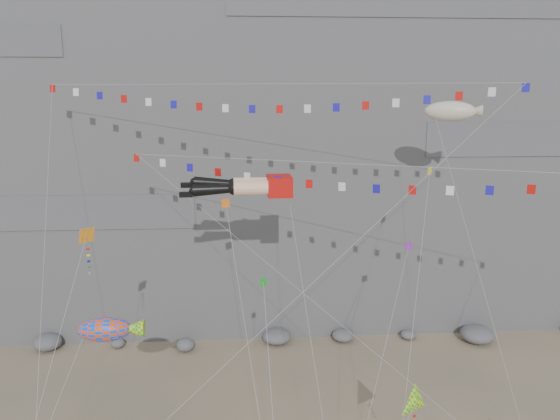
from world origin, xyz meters
name	(u,v)px	position (x,y,z in m)	size (l,w,h in m)	color
cliff	(268,64)	(0.00, 32.00, 25.00)	(80.00, 28.00, 50.00)	slate
talus_boulders	(277,337)	(0.00, 17.00, 0.60)	(60.00, 3.00, 1.20)	slate
legs_kite	(249,186)	(-2.42, 7.66, 15.84)	(8.79, 16.96, 22.40)	red
flag_banner_upper	(265,84)	(-1.20, 9.44, 22.49)	(31.31, 19.14, 29.30)	red
flag_banner_lower	(360,165)	(4.43, 4.81, 17.61)	(29.72, 13.87, 21.05)	red
harlequin_kite	(86,237)	(-11.51, 1.71, 14.12)	(4.40, 7.58, 15.95)	red
fish_windsock	(105,330)	(-10.59, 0.62, 9.04)	(6.61, 4.89, 10.88)	#F7460C
delta_kite	(415,403)	(6.22, -2.52, 5.74)	(6.36, 6.60, 9.69)	yellow
blimp_windsock	(450,112)	(12.06, 10.44, 20.62)	(4.56, 12.95, 23.65)	beige
small_kite_a	(226,207)	(-3.90, 6.74, 14.62)	(3.49, 14.44, 20.40)	orange
small_kite_b	(408,250)	(8.11, 6.07, 11.66)	(7.48, 13.33, 18.66)	purple
small_kite_c	(264,287)	(-1.70, 1.04, 11.19)	(1.20, 9.26, 14.27)	green
small_kite_d	(429,176)	(9.61, 7.01, 16.49)	(6.86, 15.59, 23.27)	yellow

